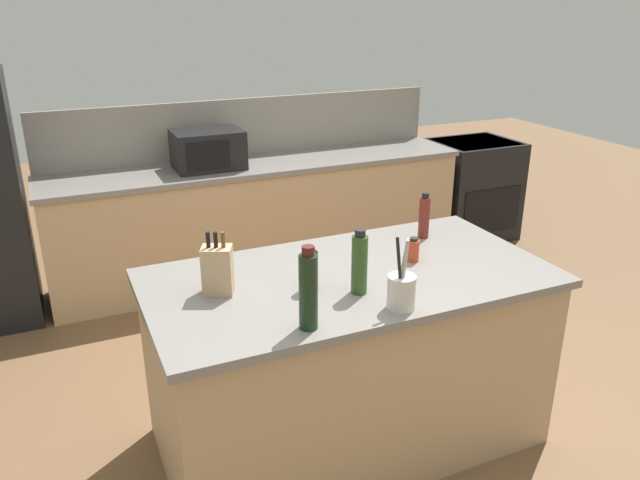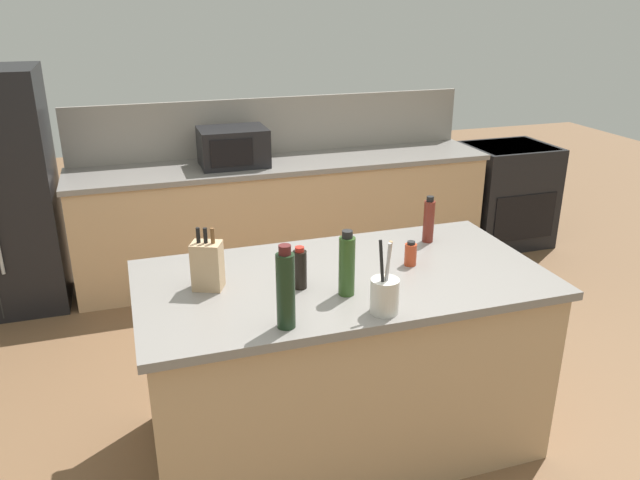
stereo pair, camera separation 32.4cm
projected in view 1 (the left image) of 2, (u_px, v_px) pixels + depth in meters
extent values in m
plane|color=brown|center=(347.00, 435.00, 3.31)|extent=(14.00, 14.00, 0.00)
cube|color=tan|center=(261.00, 221.00, 5.12)|extent=(3.33, 0.62, 0.90)
cube|color=gray|center=(259.00, 165.00, 4.95)|extent=(3.37, 0.66, 0.04)
cube|color=gray|center=(246.00, 127.00, 5.13)|extent=(3.33, 0.03, 0.46)
cube|color=tan|center=(348.00, 363.00, 3.14)|extent=(1.87, 0.94, 0.90)
cube|color=gray|center=(350.00, 278.00, 2.97)|extent=(1.93, 1.00, 0.04)
cube|color=black|center=(471.00, 189.00, 5.92)|extent=(0.76, 0.64, 0.92)
cube|color=black|center=(492.00, 211.00, 5.69)|extent=(0.61, 0.01, 0.41)
cube|color=black|center=(475.00, 143.00, 5.76)|extent=(0.68, 0.58, 0.02)
cube|color=black|center=(208.00, 149.00, 4.74)|extent=(0.52, 0.38, 0.29)
cube|color=black|center=(208.00, 155.00, 4.55)|extent=(0.32, 0.01, 0.20)
cube|color=tan|center=(218.00, 270.00, 2.74)|extent=(0.16, 0.14, 0.22)
cylinder|color=black|center=(208.00, 240.00, 2.68)|extent=(0.02, 0.02, 0.07)
cylinder|color=black|center=(216.00, 240.00, 2.68)|extent=(0.02, 0.02, 0.07)
cylinder|color=brown|center=(223.00, 240.00, 2.68)|extent=(0.02, 0.02, 0.07)
cylinder|color=beige|center=(401.00, 292.00, 2.61)|extent=(0.12, 0.12, 0.15)
cylinder|color=olive|center=(405.00, 257.00, 2.57)|extent=(0.01, 0.05, 0.18)
cylinder|color=black|center=(399.00, 259.00, 2.55)|extent=(0.01, 0.05, 0.18)
cylinder|color=#B2B2B7|center=(406.00, 260.00, 2.54)|extent=(0.01, 0.03, 0.18)
cylinder|color=black|center=(311.00, 270.00, 2.79)|extent=(0.06, 0.06, 0.18)
cylinder|color=#B22319|center=(311.00, 250.00, 2.75)|extent=(0.04, 0.04, 0.02)
cylinder|color=maroon|center=(424.00, 218.00, 3.37)|extent=(0.06, 0.06, 0.23)
cylinder|color=black|center=(426.00, 195.00, 3.33)|extent=(0.04, 0.04, 0.03)
cylinder|color=#B73D1E|center=(413.00, 251.00, 3.09)|extent=(0.06, 0.06, 0.11)
cylinder|color=black|center=(414.00, 239.00, 3.07)|extent=(0.04, 0.04, 0.02)
cylinder|color=black|center=(308.00, 292.00, 2.43)|extent=(0.08, 0.08, 0.31)
cylinder|color=#4C1919|center=(308.00, 251.00, 2.36)|extent=(0.05, 0.05, 0.04)
cylinder|color=#2D4C1E|center=(359.00, 265.00, 2.73)|extent=(0.07, 0.07, 0.27)
cylinder|color=black|center=(360.00, 233.00, 2.68)|extent=(0.05, 0.05, 0.03)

